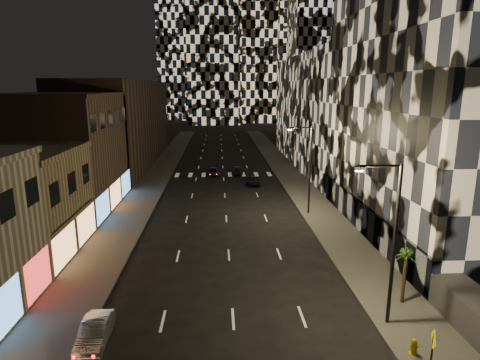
{
  "coord_description": "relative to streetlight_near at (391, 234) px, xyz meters",
  "views": [
    {
      "loc": [
        -0.73,
        -9.57,
        12.94
      ],
      "look_at": [
        0.91,
        20.36,
        6.0
      ],
      "focal_mm": 30.0,
      "sensor_mm": 36.0,
      "label": 1
    }
  ],
  "objects": [
    {
      "name": "retail_tan",
      "position": [
        -25.35,
        11.0,
        -1.35
      ],
      "size": [
        10.0,
        10.0,
        8.0
      ],
      "primitive_type": "cube",
      "color": "#897552",
      "rests_on": "ground"
    },
    {
      "name": "sidewalk_right",
      "position": [
        1.65,
        40.0,
        -5.28
      ],
      "size": [
        4.0,
        120.0,
        0.15
      ],
      "primitive_type": "cube",
      "color": "#47443F",
      "rests_on": "ground"
    },
    {
      "name": "ped_sign",
      "position": [
        -0.06,
        -5.01,
        -3.26
      ],
      "size": [
        0.4,
        0.89,
        2.83
      ],
      "rotation": [
        0.0,
        0.0,
        -0.38
      ],
      "color": "black",
      "rests_on": "sidewalk_right"
    },
    {
      "name": "car_dark_rightlane",
      "position": [
        -4.35,
        33.27,
        -4.82
      ],
      "size": [
        2.15,
        3.97,
        1.06
      ],
      "primitive_type": "imported",
      "rotation": [
        0.0,
        0.0,
        -0.11
      ],
      "color": "black",
      "rests_on": "ground"
    },
    {
      "name": "midrise_filler_right",
      "position": [
        11.65,
        47.0,
        3.65
      ],
      "size": [
        16.0,
        40.0,
        18.0
      ],
      "primitive_type": "cube",
      "color": "#232326",
      "rests_on": "ground"
    },
    {
      "name": "midrise_right",
      "position": [
        11.65,
        14.5,
        5.65
      ],
      "size": [
        16.0,
        25.0,
        22.0
      ],
      "primitive_type": "cube",
      "color": "#232326",
      "rests_on": "ground"
    },
    {
      "name": "car_dark_oncoming",
      "position": [
        -6.17,
        40.33,
        -4.74
      ],
      "size": [
        2.15,
        4.36,
        1.22
      ],
      "primitive_type": "imported",
      "rotation": [
        0.0,
        0.0,
        3.03
      ],
      "color": "black",
      "rests_on": "ground"
    },
    {
      "name": "curb_left",
      "position": [
        -16.25,
        40.0,
        -5.28
      ],
      "size": [
        0.2,
        120.0,
        0.15
      ],
      "primitive_type": "cube",
      "color": "#4C4C47",
      "rests_on": "ground"
    },
    {
      "name": "midrise_base",
      "position": [
        3.95,
        14.5,
        -3.85
      ],
      "size": [
        0.6,
        25.0,
        3.0
      ],
      "primitive_type": "cube",
      "color": "#383838",
      "rests_on": "ground"
    },
    {
      "name": "retail_brown",
      "position": [
        -25.35,
        23.5,
        0.65
      ],
      "size": [
        10.0,
        15.0,
        12.0
      ],
      "primitive_type": "cube",
      "color": "#4E382C",
      "rests_on": "ground"
    },
    {
      "name": "streetlight_far",
      "position": [
        0.0,
        20.0,
        0.0
      ],
      "size": [
        2.55,
        0.25,
        9.0
      ],
      "color": "black",
      "rests_on": "sidewalk_right"
    },
    {
      "name": "retail_filler_left",
      "position": [
        -25.35,
        50.0,
        1.65
      ],
      "size": [
        10.0,
        40.0,
        14.0
      ],
      "primitive_type": "cube",
      "color": "#4E382C",
      "rests_on": "ground"
    },
    {
      "name": "fire_hydrant",
      "position": [
        0.37,
        -2.79,
        -4.81
      ],
      "size": [
        0.41,
        0.4,
        0.83
      ],
      "rotation": [
        0.0,
        0.0,
        -0.19
      ],
      "color": "yellow",
      "rests_on": "sidewalk_right"
    },
    {
      "name": "car_silver_parked",
      "position": [
        -15.55,
        -0.86,
        -4.74
      ],
      "size": [
        1.45,
        3.78,
        1.23
      ],
      "primitive_type": "imported",
      "rotation": [
        0.0,
        0.0,
        0.04
      ],
      "color": "#A7A7AC",
      "rests_on": "ground"
    },
    {
      "name": "sidewalk_left",
      "position": [
        -18.35,
        40.0,
        -5.28
      ],
      "size": [
        4.0,
        120.0,
        0.15
      ],
      "primitive_type": "cube",
      "color": "#47443F",
      "rests_on": "ground"
    },
    {
      "name": "palm_tree",
      "position": [
        2.02,
        2.05,
        -2.37
      ],
      "size": [
        1.75,
        1.71,
        3.43
      ],
      "color": "#47331E",
      "rests_on": "sidewalk_right"
    },
    {
      "name": "curb_right",
      "position": [
        -0.45,
        40.0,
        -5.28
      ],
      "size": [
        0.2,
        120.0,
        0.15
      ],
      "primitive_type": "cube",
      "color": "#4C4C47",
      "rests_on": "ground"
    },
    {
      "name": "streetlight_near",
      "position": [
        0.0,
        0.0,
        0.0
      ],
      "size": [
        2.55,
        0.25,
        9.0
      ],
      "color": "black",
      "rests_on": "sidewalk_right"
    },
    {
      "name": "car_dark_midlane",
      "position": [
        -9.85,
        39.46,
        -4.72
      ],
      "size": [
        1.7,
        3.8,
        1.27
      ],
      "primitive_type": "imported",
      "rotation": [
        0.0,
        0.0,
        0.05
      ],
      "color": "black",
      "rests_on": "ground"
    }
  ]
}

